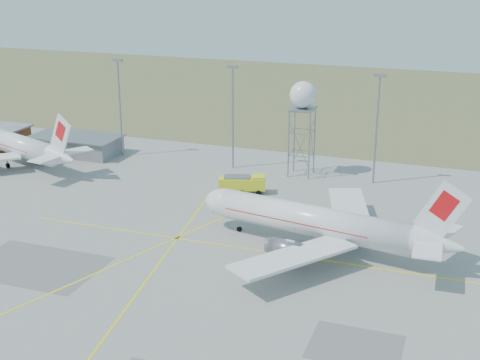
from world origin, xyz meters
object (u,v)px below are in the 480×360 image
(airliner_main, at_px, (318,223))
(airliner_far, at_px, (15,145))
(radar_tower, at_px, (302,123))
(fire_truck, at_px, (243,185))

(airliner_main, xyz_separation_m, airliner_far, (-67.72, 20.31, -0.20))
(airliner_far, height_order, radar_tower, radar_tower)
(airliner_far, height_order, fire_truck, airliner_far)
(radar_tower, bearing_deg, fire_truck, -117.17)
(airliner_main, distance_m, airliner_far, 70.70)
(airliner_far, bearing_deg, radar_tower, -146.91)
(airliner_far, distance_m, radar_tower, 58.36)
(airliner_main, height_order, radar_tower, radar_tower)
(fire_truck, bearing_deg, airliner_main, -63.93)
(radar_tower, relative_size, fire_truck, 2.10)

